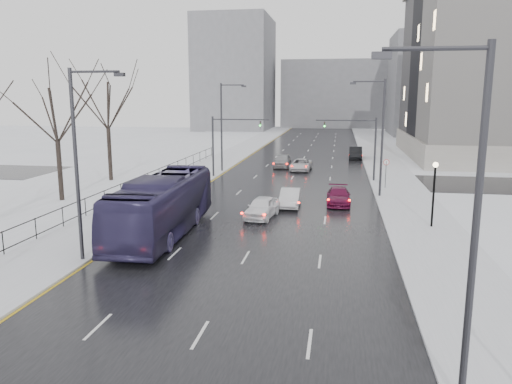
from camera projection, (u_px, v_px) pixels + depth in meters
The scene contains 26 objects.
road at pixel (300, 164), 63.78m from camera, with size 16.00×150.00×0.04m, color black.
cross_road at pixel (291, 179), 52.16m from camera, with size 130.00×10.00×0.04m, color black.
sidewalk_left at pixel (220, 162), 65.46m from camera, with size 5.00×150.00×0.16m, color silver.
sidewalk_right at pixel (385, 166), 62.07m from camera, with size 5.00×150.00×0.16m, color silver.
park_strip at pixel (152, 161), 67.00m from camera, with size 14.00×150.00×0.12m, color white.
tree_park_d at pixel (62, 201), 41.48m from camera, with size 8.75×8.75×12.50m, color black, non-canonical shape.
tree_park_e at pixel (111, 181), 51.23m from camera, with size 9.45×9.45×13.50m, color black, non-canonical shape.
iron_fence at pixel (92, 203), 36.66m from camera, with size 0.06×70.00×1.30m.
streetlight_r_near at pixel (467, 214), 12.98m from camera, with size 2.95×0.25×10.00m.
streetlight_r_mid at pixel (380, 132), 42.03m from camera, with size 2.95×0.25×10.00m.
streetlight_l_near at pixel (80, 156), 25.30m from camera, with size 2.95×0.25×10.00m.
streetlight_l_far at pixel (223, 123), 56.29m from camera, with size 2.95×0.25×10.00m.
lamppost_r_mid at pixel (434, 185), 32.40m from camera, with size 0.36×0.36×4.28m.
mast_signal_right at pixel (364, 141), 50.20m from camera, with size 6.10×0.33×6.50m.
mast_signal_left at pixel (223, 139), 52.56m from camera, with size 6.10×0.33×6.50m.
no_uturn_sign at pixel (386, 165), 46.37m from camera, with size 0.60×0.06×2.70m.
bldg_far_right at pixel (447, 85), 110.42m from camera, with size 24.00×20.00×22.00m, color slate.
bldg_far_left at pixel (235, 74), 127.61m from camera, with size 18.00×22.00×28.00m, color slate.
bldg_far_center at pixel (338, 94), 138.89m from camera, with size 30.00×18.00×18.00m, color slate.
bus at pixel (163, 205), 31.17m from camera, with size 3.14×13.41×3.74m, color #312B53.
sedan_center_near at pixel (262, 207), 35.63m from camera, with size 1.77×4.40×1.50m, color white.
sedan_right_near at pixel (290, 198), 39.26m from camera, with size 1.50×4.31×1.42m, color silver.
sedan_right_cross at pixel (301, 165), 58.11m from camera, with size 2.25×4.89×1.36m, color silver.
sedan_right_far at pixel (338, 196), 40.02m from camera, with size 1.87×4.59×1.33m, color #5F1035.
sedan_center_far at pixel (283, 161), 60.65m from camera, with size 1.92×4.78×1.63m, color gray.
sedan_right_distant at pixel (355, 153), 68.83m from camera, with size 1.74×4.99×1.64m, color black.
Camera 1 is at (4.81, -3.37, 8.66)m, focal length 35.00 mm.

